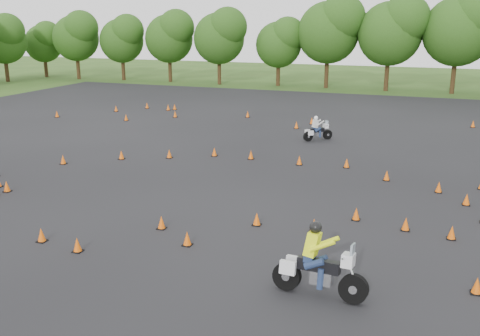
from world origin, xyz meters
The scene contains 6 objects.
ground centered at (0.00, 0.00, 0.00)m, with size 140.00×140.00×0.00m, color #2D5119.
asphalt_pad centered at (0.00, 6.00, 0.01)m, with size 62.00×62.00×0.00m, color black.
treeline centered at (5.85, 35.32, 4.67)m, with size 86.71×32.37×11.03m.
traffic_cones centered at (-0.11, 5.58, 0.23)m, with size 36.42×33.08×0.45m.
rider_yellow centered at (4.80, -3.24, 1.00)m, with size 2.59×0.80×2.00m, color #EEFF16, non-canonical shape.
rider_white centered at (0.90, 15.49, 0.76)m, with size 1.95×0.60×1.50m, color beige, non-canonical shape.
Camera 1 is at (7.15, -15.95, 7.16)m, focal length 40.00 mm.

